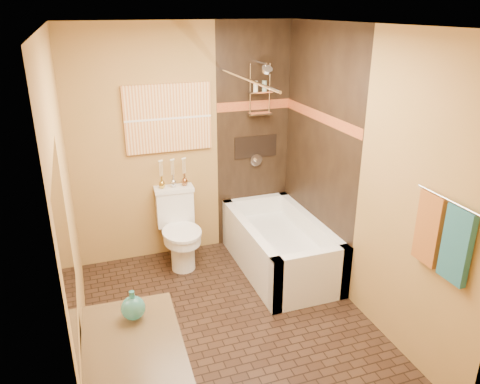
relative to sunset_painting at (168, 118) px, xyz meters
name	(u,v)px	position (x,y,z in m)	size (l,w,h in m)	color
floor	(231,325)	(0.17, -1.48, -1.55)	(3.00, 3.00, 0.00)	black
wall_left	(68,215)	(-1.03, -1.48, -0.30)	(0.02, 3.00, 2.50)	#AB7B42
wall_right	(361,176)	(1.37, -1.48, -0.30)	(0.02, 3.00, 2.50)	#AB7B42
wall_back	(185,144)	(0.17, 0.02, -0.30)	(2.40, 0.02, 2.50)	#AB7B42
wall_front	(322,298)	(0.17, -2.98, -0.30)	(2.40, 0.02, 2.50)	#AB7B42
ceiling	(228,25)	(0.17, -1.48, 0.95)	(3.00, 3.00, 0.00)	silver
alcove_tile_back	(254,138)	(0.95, 0.01, -0.30)	(0.85, 0.01, 2.50)	black
alcove_tile_right	(318,153)	(1.36, -0.73, -0.30)	(0.01, 1.50, 2.50)	black
mosaic_band_back	(254,105)	(0.95, 0.00, 0.07)	(0.85, 0.01, 0.10)	maroon
mosaic_band_right	(320,116)	(1.35, -0.73, 0.07)	(0.01, 1.50, 0.10)	maroon
alcove_niche	(256,147)	(0.97, 0.01, -0.40)	(0.50, 0.01, 0.25)	black
shower_fixtures	(260,103)	(0.97, -0.10, 0.12)	(0.24, 0.33, 1.16)	silver
curtain_rod	(245,79)	(0.57, -0.73, 0.47)	(0.03, 0.03, 1.55)	silver
towel_bar	(448,200)	(1.32, -2.53, -0.10)	(0.02, 0.02, 0.55)	silver
towel_teal	(457,245)	(1.33, -2.66, -0.37)	(0.05, 0.22, 0.52)	#1C4D5E
towel_rust	(429,229)	(1.33, -2.40, -0.37)	(0.05, 0.22, 0.52)	#9C5D1C
sunset_painting	(168,118)	(0.00, 0.00, 0.00)	(0.90, 0.04, 0.70)	orange
vanity_mirror	(66,247)	(-1.02, -2.47, -0.05)	(0.01, 1.00, 0.90)	white
bathtub	(280,249)	(0.97, -0.73, -1.33)	(0.80, 1.50, 0.55)	white
toilet	(179,229)	(0.00, -0.27, -1.13)	(0.43, 0.63, 0.82)	white
teal_bottle	(133,305)	(-0.70, -2.23, -0.63)	(0.15, 0.15, 0.24)	#2A7E76
bud_vases	(173,172)	(0.00, -0.09, -0.56)	(0.31, 0.07, 0.31)	gold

